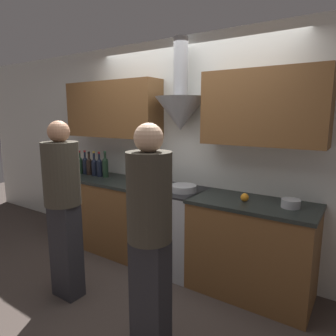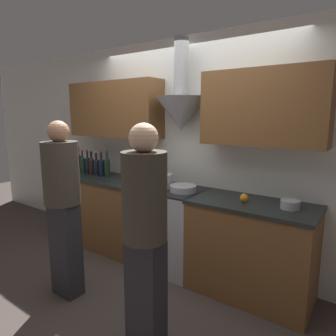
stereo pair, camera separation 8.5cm
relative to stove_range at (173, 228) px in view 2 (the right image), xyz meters
name	(u,v)px [view 2 (the right image)]	position (x,y,z in m)	size (l,w,h in m)	color
ground_plane	(155,279)	(0.00, -0.35, -0.47)	(12.00, 12.00, 0.00)	#423833
wall_back	(183,138)	(-0.04, 0.27, 1.01)	(8.40, 0.56, 2.60)	silver
counter_left	(110,211)	(-1.03, 0.00, 0.00)	(1.42, 0.62, 0.93)	brown
counter_right	(250,249)	(0.90, 0.00, 0.00)	(1.17, 0.62, 0.93)	brown
stove_range	(173,228)	(0.00, 0.00, 0.00)	(0.66, 0.60, 0.93)	#A8AAAF
wine_bottle_0	(79,162)	(-1.65, 0.03, 0.60)	(0.07, 0.07, 0.36)	black
wine_bottle_1	(83,164)	(-1.55, 0.01, 0.59)	(0.07, 0.07, 0.32)	black
wine_bottle_2	(88,164)	(-1.46, 0.03, 0.59)	(0.07, 0.07, 0.33)	black
wine_bottle_3	(92,165)	(-1.37, 0.02, 0.59)	(0.08, 0.08, 0.32)	black
wine_bottle_4	(96,166)	(-1.27, 0.02, 0.59)	(0.08, 0.08, 0.33)	black
wine_bottle_5	(101,166)	(-1.17, 0.01, 0.59)	(0.07, 0.07, 0.33)	black
wine_bottle_6	(107,166)	(-1.08, 0.03, 0.60)	(0.08, 0.08, 0.35)	black
stock_pot	(161,181)	(-0.15, -0.04, 0.54)	(0.28, 0.28, 0.16)	#A8AAAF
mixing_bowl	(183,188)	(0.15, -0.03, 0.49)	(0.29, 0.29, 0.07)	#A8AAAF
orange_fruit	(244,198)	(0.83, -0.03, 0.50)	(0.08, 0.08, 0.08)	orange
saucepan	(290,204)	(1.23, 0.01, 0.50)	(0.16, 0.16, 0.08)	#A8AAAF
person_foreground_left	(63,202)	(-0.55, -1.03, 0.47)	(0.33, 0.33, 1.69)	#28282D
person_foreground_right	(145,232)	(0.56, -1.16, 0.47)	(0.31, 0.31, 1.69)	#28282D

